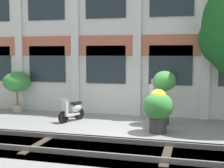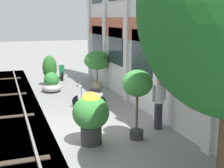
% 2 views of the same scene
% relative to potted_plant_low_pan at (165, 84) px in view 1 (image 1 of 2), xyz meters
% --- Properties ---
extents(ground_plane, '(80.00, 80.00, 0.00)m').
position_rel_potted_plant_low_pan_xyz_m(ground_plane, '(-1.33, -1.47, -1.58)').
color(ground_plane, gray).
extents(apartment_facade, '(17.61, 0.64, 7.07)m').
position_rel_potted_plant_low_pan_xyz_m(apartment_facade, '(-1.33, 1.66, 1.95)').
color(apartment_facade, silver).
rests_on(apartment_facade, ground).
extents(rail_tracks, '(25.25, 2.80, 0.43)m').
position_rel_potted_plant_low_pan_xyz_m(rail_tracks, '(-1.33, -3.68, -1.71)').
color(rail_tracks, '#4C473F').
rests_on(rail_tracks, ground).
extents(potted_plant_low_pan, '(0.89, 0.89, 2.08)m').
position_rel_potted_plant_low_pan_xyz_m(potted_plant_low_pan, '(0.00, 0.00, 0.00)').
color(potted_plant_low_pan, '#333333').
rests_on(potted_plant_low_pan, ground).
extents(potted_plant_glazed_jar, '(1.04, 1.04, 1.53)m').
position_rel_potted_plant_low_pan_xyz_m(potted_plant_glazed_jar, '(-0.08, -1.38, -0.70)').
color(potted_plant_glazed_jar, '#333333').
rests_on(potted_plant_glazed_jar, ground).
extents(potted_plant_terracotta_small, '(1.31, 1.31, 1.90)m').
position_rel_potted_plant_low_pan_xyz_m(potted_plant_terracotta_small, '(-6.97, 0.91, -0.20)').
color(potted_plant_terracotta_small, tan).
rests_on(potted_plant_terracotta_small, ground).
extents(scooter_second_parked, '(0.73, 1.30, 0.98)m').
position_rel_potted_plant_low_pan_xyz_m(scooter_second_parked, '(-3.65, -0.38, -1.14)').
color(scooter_second_parked, black).
rests_on(scooter_second_parked, ground).
extents(resident_by_doorway, '(0.34, 0.53, 1.69)m').
position_rel_potted_plant_low_pan_xyz_m(resident_by_doorway, '(-0.55, 1.01, -0.67)').
color(resident_by_doorway, '#282833').
rests_on(resident_by_doorway, ground).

